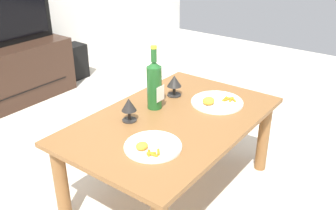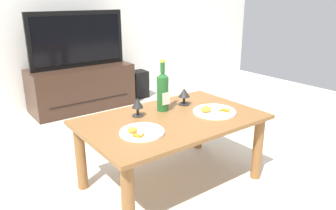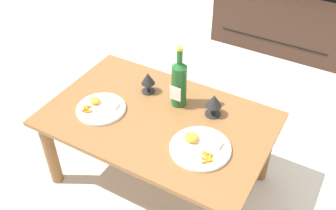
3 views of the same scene
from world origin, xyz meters
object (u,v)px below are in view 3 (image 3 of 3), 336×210
object	(u,v)px
tv_stand	(283,19)
goblet_right	(214,102)
dinner_plate_right	(200,147)
dinner_plate_left	(101,108)
goblet_left	(148,80)
dining_table	(158,129)
wine_bottle	(179,82)

from	to	relation	value
tv_stand	goblet_right	bearing A→B (deg)	-87.02
dinner_plate_right	tv_stand	bearing A→B (deg)	94.08
dinner_plate_left	dinner_plate_right	world-z (taller)	dinner_plate_right
dinner_plate_right	dinner_plate_left	bearing A→B (deg)	-179.93
dinner_plate_left	goblet_left	bearing A→B (deg)	62.21
goblet_right	tv_stand	bearing A→B (deg)	92.98
goblet_right	dinner_plate_left	xyz separation A→B (m)	(-0.54, -0.26, -0.07)
tv_stand	dinner_plate_right	xyz separation A→B (m)	(0.14, -1.98, 0.25)
dining_table	dinner_plate_left	distance (m)	0.32
dining_table	tv_stand	bearing A→B (deg)	85.47
goblet_right	dinner_plate_left	bearing A→B (deg)	-154.13
dinner_plate_right	goblet_right	bearing A→B (deg)	101.30
wine_bottle	goblet_left	size ratio (longest dim) A/B	2.83
goblet_left	wine_bottle	bearing A→B (deg)	-2.72
wine_bottle	dinner_plate_left	distance (m)	0.44
dining_table	dinner_plate_left	xyz separation A→B (m)	(-0.30, -0.10, 0.09)
dining_table	goblet_left	distance (m)	0.28
dinner_plate_left	wine_bottle	bearing A→B (deg)	36.65
wine_bottle	dinner_plate_right	size ratio (longest dim) A/B	1.20
dining_table	dinner_plate_right	world-z (taller)	dinner_plate_right
tv_stand	dining_table	bearing A→B (deg)	-94.53
goblet_left	goblet_right	bearing A→B (deg)	0.00
goblet_right	goblet_left	bearing A→B (deg)	180.00
dinner_plate_right	goblet_left	bearing A→B (deg)	150.11
goblet_right	dinner_plate_right	world-z (taller)	goblet_right
goblet_left	tv_stand	bearing A→B (deg)	79.84
wine_bottle	dining_table	bearing A→B (deg)	-104.49
dinner_plate_left	tv_stand	bearing A→B (deg)	77.34
goblet_left	dining_table	bearing A→B (deg)	-45.87
dinner_plate_left	dinner_plate_right	bearing A→B (deg)	0.07
goblet_left	goblet_right	distance (m)	0.40
goblet_right	dinner_plate_right	size ratio (longest dim) A/B	0.43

